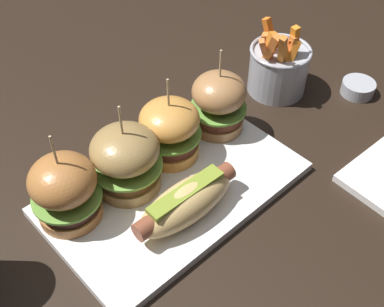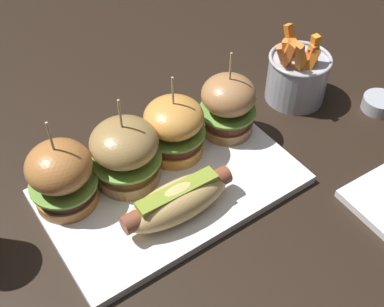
{
  "view_description": "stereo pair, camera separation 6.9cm",
  "coord_description": "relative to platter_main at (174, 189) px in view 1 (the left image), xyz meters",
  "views": [
    {
      "loc": [
        -0.29,
        -0.35,
        0.54
      ],
      "look_at": [
        0.04,
        0.0,
        0.05
      ],
      "focal_mm": 45.54,
      "sensor_mm": 36.0,
      "label": 1
    },
    {
      "loc": [
        -0.24,
        -0.4,
        0.54
      ],
      "look_at": [
        0.04,
        0.0,
        0.05
      ],
      "focal_mm": 45.54,
      "sensor_mm": 36.0,
      "label": 2
    }
  ],
  "objects": [
    {
      "name": "platter_main",
      "position": [
        0.0,
        0.0,
        0.0
      ],
      "size": [
        0.36,
        0.22,
        0.01
      ],
      "primitive_type": "cube",
      "color": "white",
      "rests_on": "ground"
    },
    {
      "name": "hot_dog",
      "position": [
        -0.02,
        -0.05,
        0.03
      ],
      "size": [
        0.16,
        0.06,
        0.05
      ],
      "color": "#DBB26A",
      "rests_on": "platter_main"
    },
    {
      "name": "sauce_ramekin",
      "position": [
        0.39,
        -0.05,
        0.01
      ],
      "size": [
        0.06,
        0.06,
        0.02
      ],
      "color": "#A8AAB2",
      "rests_on": "ground"
    },
    {
      "name": "slider_center_left",
      "position": [
        -0.04,
        0.05,
        0.06
      ],
      "size": [
        0.1,
        0.1,
        0.14
      ],
      "color": "olive",
      "rests_on": "platter_main"
    },
    {
      "name": "ground_plane",
      "position": [
        0.0,
        0.0,
        -0.01
      ],
      "size": [
        3.0,
        3.0,
        0.0
      ],
      "primitive_type": "plane",
      "color": "black"
    },
    {
      "name": "slider_center_right",
      "position": [
        0.04,
        0.05,
        0.05
      ],
      "size": [
        0.09,
        0.09,
        0.14
      ],
      "color": "#CD8B3D",
      "rests_on": "platter_main"
    },
    {
      "name": "slider_far_left",
      "position": [
        -0.14,
        0.06,
        0.06
      ],
      "size": [
        0.09,
        0.09,
        0.14
      ],
      "color": "#AB6B35",
      "rests_on": "platter_main"
    },
    {
      "name": "slider_far_right",
      "position": [
        0.14,
        0.05,
        0.06
      ],
      "size": [
        0.09,
        0.09,
        0.14
      ],
      "color": "#A57245",
      "rests_on": "platter_main"
    },
    {
      "name": "fries_bucket",
      "position": [
        0.29,
        0.06,
        0.04
      ],
      "size": [
        0.11,
        0.11,
        0.14
      ],
      "color": "#A8AAB2",
      "rests_on": "ground"
    }
  ]
}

